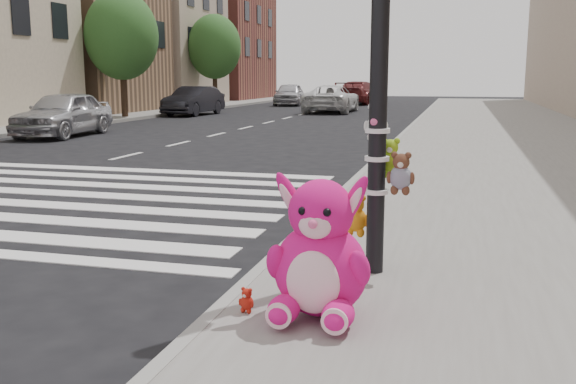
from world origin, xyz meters
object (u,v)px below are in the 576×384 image
at_px(red_teddy, 247,300).
at_px(car_dark_far, 194,101).
at_px(car_silver_far, 63,114).
at_px(car_white_near, 332,99).
at_px(pink_bunny, 320,258).
at_px(signal_pole, 380,91).

height_order(red_teddy, car_dark_far, car_dark_far).
bearing_deg(car_silver_far, car_dark_far, 87.40).
relative_size(car_silver_far, car_white_near, 0.82).
xyz_separation_m(pink_bunny, car_silver_far, (-11.43, 13.69, 0.14)).
bearing_deg(car_dark_far, car_white_near, 37.55).
relative_size(pink_bunny, car_dark_far, 0.26).
bearing_deg(car_white_near, signal_pole, 101.28).
bearing_deg(car_silver_far, signal_pole, -51.68).
xyz_separation_m(pink_bunny, car_dark_far, (-11.89, 25.30, 0.12)).
bearing_deg(red_teddy, car_dark_far, 126.51).
bearing_deg(car_silver_far, pink_bunny, -55.03).
bearing_deg(signal_pole, red_teddy, -121.50).
height_order(car_dark_far, car_white_near, car_white_near).
bearing_deg(car_silver_far, car_white_near, 65.42).
bearing_deg(car_dark_far, pink_bunny, -61.76).
distance_m(pink_bunny, red_teddy, 0.66).
height_order(signal_pole, pink_bunny, signal_pole).
distance_m(car_silver_far, car_dark_far, 11.63).
bearing_deg(car_dark_far, car_silver_far, -84.64).
xyz_separation_m(car_dark_far, car_white_near, (6.13, 4.21, 0.01)).
distance_m(pink_bunny, car_white_near, 30.07).
bearing_deg(pink_bunny, car_silver_far, 130.45).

